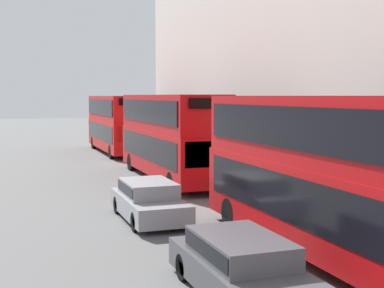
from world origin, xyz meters
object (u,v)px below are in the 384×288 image
object	(u,v)px
bus_second_in_queue	(170,133)
pedestrian	(208,159)
bus_third_in_queue	(116,122)
bus_leading	(334,170)
car_hatchback	(149,199)
car_dark_sedan	(242,265)

from	to	relation	value
bus_second_in_queue	pedestrian	world-z (taller)	bus_second_in_queue
bus_third_in_queue	pedestrian	xyz separation A→B (m)	(2.74, -12.26, -1.61)
bus_leading	car_hatchback	distance (m)	7.20
bus_second_in_queue	car_dark_sedan	world-z (taller)	bus_second_in_queue
bus_third_in_queue	pedestrian	size ratio (longest dim) A/B	6.36
car_dark_sedan	car_hatchback	world-z (taller)	car_hatchback
bus_third_in_queue	car_hatchback	world-z (taller)	bus_third_in_queue
bus_second_in_queue	car_hatchback	size ratio (longest dim) A/B	2.53
bus_leading	bus_second_in_queue	size ratio (longest dim) A/B	1.02
bus_second_in_queue	bus_third_in_queue	bearing A→B (deg)	90.00
bus_second_in_queue	bus_third_in_queue	xyz separation A→B (m)	(0.00, 13.89, -0.04)
bus_leading	pedestrian	bearing A→B (deg)	80.40
car_hatchback	bus_third_in_queue	bearing A→B (deg)	81.35
bus_leading	car_hatchback	xyz separation A→B (m)	(-3.40, 6.12, -1.68)
pedestrian	bus_second_in_queue	bearing A→B (deg)	-149.36
bus_second_in_queue	car_dark_sedan	distance (m)	16.66
bus_third_in_queue	car_dark_sedan	size ratio (longest dim) A/B	2.29
bus_leading	car_dark_sedan	xyz separation A→B (m)	(-3.40, -1.64, -1.69)
bus_third_in_queue	pedestrian	distance (m)	12.67
bus_second_in_queue	car_hatchback	xyz separation A→B (m)	(-3.40, -8.46, -1.70)
bus_leading	car_hatchback	size ratio (longest dim) A/B	2.56
bus_leading	pedestrian	world-z (taller)	bus_leading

